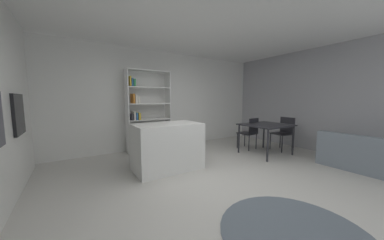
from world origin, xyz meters
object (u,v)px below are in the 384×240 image
at_px(open_bookshelf, 145,116).
at_px(dining_table, 266,127).
at_px(built_in_oven, 18,114).
at_px(kitchen_island, 167,146).
at_px(dining_chair_window_side, 284,130).
at_px(sofa, 379,160).
at_px(dining_chair_far, 250,131).

xyz_separation_m(open_bookshelf, dining_table, (2.53, -1.87, -0.26)).
bearing_deg(built_in_oven, kitchen_island, -9.73).
relative_size(dining_table, dining_chair_window_side, 1.24).
bearing_deg(dining_table, kitchen_island, 172.07).
relative_size(dining_table, sofa, 0.60).
height_order(kitchen_island, dining_chair_window_side, kitchen_island).
xyz_separation_m(kitchen_island, sofa, (3.32, -2.35, -0.21)).
bearing_deg(dining_chair_far, built_in_oven, -9.70).
bearing_deg(sofa, kitchen_island, 54.63).
distance_m(open_bookshelf, dining_table, 3.15).
bearing_deg(dining_chair_window_side, sofa, 5.00).
bearing_deg(dining_chair_far, dining_table, 81.71).
height_order(open_bookshelf, dining_table, open_bookshelf).
distance_m(kitchen_island, dining_chair_far, 2.61).
height_order(dining_table, dining_chair_window_side, dining_chair_window_side).
bearing_deg(dining_chair_far, open_bookshelf, -34.94).
relative_size(dining_chair_window_side, sofa, 0.49).
xyz_separation_m(dining_table, sofa, (0.72, -1.99, -0.45)).
distance_m(built_in_oven, dining_table, 4.96).
bearing_deg(sofa, dining_table, 19.97).
bearing_deg(dining_table, dining_chair_window_side, -0.85).
distance_m(built_in_oven, kitchen_island, 2.43).
height_order(dining_chair_far, sofa, dining_chair_far).
height_order(built_in_oven, dining_table, built_in_oven).
xyz_separation_m(dining_chair_far, sofa, (0.71, -2.51, -0.27)).
bearing_deg(kitchen_island, dining_chair_far, 3.51).
height_order(kitchen_island, open_bookshelf, open_bookshelf).
xyz_separation_m(kitchen_island, dining_chair_far, (2.60, 0.16, 0.06)).
distance_m(dining_table, dining_chair_window_side, 0.80).
xyz_separation_m(kitchen_island, dining_table, (2.59, -0.36, 0.24)).
height_order(dining_chair_window_side, dining_chair_far, dining_chair_window_side).
xyz_separation_m(kitchen_island, dining_chair_window_side, (3.37, -0.37, 0.08)).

